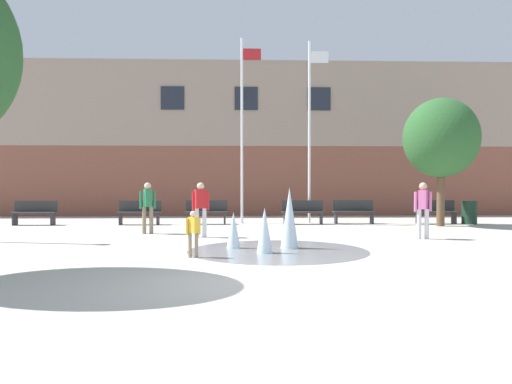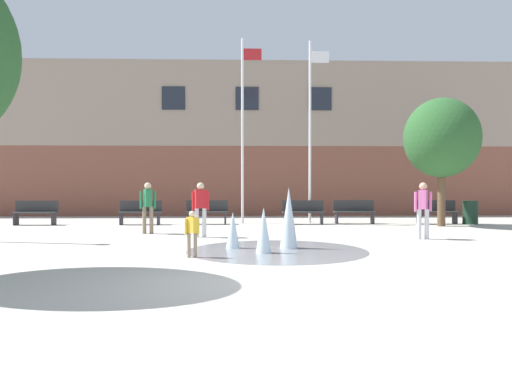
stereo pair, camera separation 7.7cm
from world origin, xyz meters
The scene contains 17 objects.
ground_plane centered at (0.00, 0.00, 0.00)m, with size 100.00×100.00×0.00m, color #B2ADA3.
library_building centered at (0.00, 19.10, 3.73)m, with size 36.00×6.05×7.46m.
splash_fountain centered at (0.44, 3.92, 0.49)m, with size 4.19×4.19×1.47m.
park_bench_far_left centered at (-8.02, 11.19, 0.48)m, with size 1.60×0.44×0.91m.
park_bench_left_of_flagpoles centered at (-4.12, 11.24, 0.48)m, with size 1.60×0.44×0.91m.
park_bench_under_left_flagpole centered at (-1.60, 11.35, 0.48)m, with size 1.60×0.44×0.91m.
park_bench_center centered at (2.09, 11.24, 0.48)m, with size 1.60×0.44×0.91m.
park_bench_under_right_flagpole centered at (4.09, 11.41, 0.48)m, with size 1.60×0.44×0.91m.
park_bench_far_right centered at (7.25, 11.25, 0.48)m, with size 1.60×0.44×0.91m.
adult_in_red centered at (4.81, 6.06, 0.93)m, with size 0.50×0.39×1.59m.
child_in_fountain centered at (-1.33, 2.76, 0.58)m, with size 0.31×0.23×0.99m.
adult_watching centered at (-1.48, 6.74, 0.93)m, with size 0.50×0.32×1.59m.
teen_by_trashcan centered at (-3.19, 7.80, 0.93)m, with size 0.50×0.39×1.59m.
flagpole_left centered at (-0.21, 11.82, 3.86)m, with size 0.80×0.10×7.24m.
flagpole_right centered at (2.45, 11.82, 3.82)m, with size 0.80×0.10×7.16m.
trash_can centered at (8.49, 11.04, 0.45)m, with size 0.56×0.56×0.90m, color #193323.
street_tree_near_building centered at (7.02, 10.19, 3.21)m, with size 2.72×2.72×4.67m.
Camera 1 is at (-0.38, -7.76, 1.57)m, focal length 35.00 mm.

